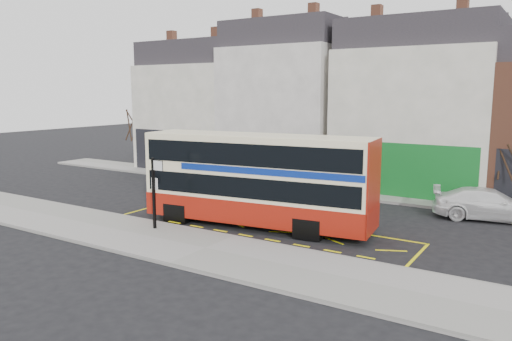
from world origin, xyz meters
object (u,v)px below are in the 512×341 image
Objects in this scene: double_decker_bus at (258,179)px; car_silver at (183,172)px; street_tree_left at (138,117)px; car_grey at (327,187)px; car_white at (489,204)px; street_tree_right at (512,152)px; bus_stop_post at (155,187)px.

car_silver is (-10.58, 7.22, -1.59)m from double_decker_bus.
street_tree_left is at bearing 142.90° from double_decker_bus.
street_tree_left is (-17.90, 10.34, 1.84)m from double_decker_bus.
car_silver is 0.85× the size of car_grey.
double_decker_bus reaches higher than car_white.
double_decker_bus is at bearing -107.03° from car_silver.
street_tree_right is at bearing -66.04° from car_silver.
bus_stop_post is at bearing -144.31° from double_decker_bus.
car_grey is 9.62m from street_tree_right.
car_silver is 0.61× the size of street_tree_left.
car_white is 1.15× the size of street_tree_right.
car_silver is at bearing 126.93° from bus_stop_post.
street_tree_right is (27.14, -0.80, -1.01)m from street_tree_left.
car_silver is at bearing 76.45° from car_white.
car_white is at bearing 31.74° from double_decker_bus.
double_decker_bus is at bearing 116.04° from car_white.
double_decker_bus is 3.44× the size of bus_stop_post.
bus_stop_post is (-3.32, -3.08, -0.19)m from double_decker_bus.
double_decker_bus is at bearing -30.01° from street_tree_left.
bus_stop_post is 0.87× the size of car_silver.
double_decker_bus is 20.75m from street_tree_left.
street_tree_left is 27.17m from street_tree_right.
double_decker_bus is 7.12m from car_grey.
street_tree_left is (-7.32, 3.12, 3.43)m from car_silver.
bus_stop_post is 0.61× the size of car_white.
street_tree_left reaches higher than car_grey.
street_tree_right is (19.82, 2.32, 2.42)m from car_silver.
street_tree_left is at bearing 69.97° from car_white.
bus_stop_post is 15.68m from car_white.
bus_stop_post is at bearing -134.89° from street_tree_right.
car_white is 0.86× the size of street_tree_left.
car_white reaches higher than car_silver.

